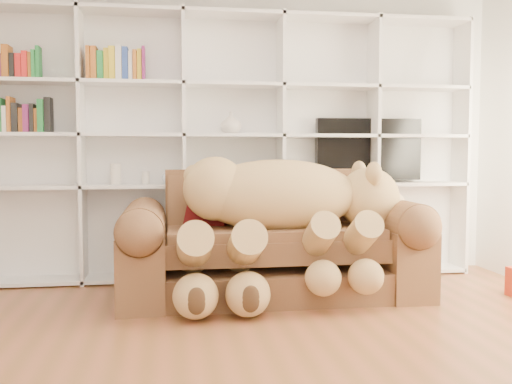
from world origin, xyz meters
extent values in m
plane|color=brown|center=(0.00, 0.00, 0.00)|extent=(5.00, 5.00, 0.00)
cube|color=white|center=(0.00, 2.50, 1.35)|extent=(5.00, 0.02, 2.70)
cube|color=white|center=(0.00, 2.46, 1.20)|extent=(4.40, 0.03, 2.40)
cube|color=white|center=(-1.32, 2.30, 1.20)|extent=(0.03, 0.35, 2.40)
cube|color=white|center=(-0.44, 2.30, 1.20)|extent=(0.03, 0.35, 2.40)
cube|color=white|center=(0.44, 2.30, 1.20)|extent=(0.03, 0.35, 2.40)
cube|color=white|center=(1.32, 2.30, 1.20)|extent=(0.03, 0.35, 2.40)
cube|color=white|center=(2.20, 2.30, 1.20)|extent=(0.03, 0.35, 2.40)
cube|color=white|center=(0.00, 2.30, 0.03)|extent=(4.40, 0.35, 0.03)
cube|color=white|center=(0.00, 2.30, 0.85)|extent=(4.40, 0.35, 0.03)
cube|color=white|center=(0.00, 2.30, 1.30)|extent=(4.40, 0.35, 0.03)
cube|color=white|center=(0.00, 2.30, 1.75)|extent=(4.40, 0.35, 0.03)
cube|color=white|center=(0.00, 2.30, 2.37)|extent=(4.40, 0.35, 0.03)
cube|color=brown|center=(0.24, 1.60, 0.12)|extent=(2.27, 0.92, 0.24)
cube|color=brown|center=(0.24, 1.57, 0.48)|extent=(1.69, 0.76, 0.32)
cube|color=brown|center=(0.24, 2.00, 0.70)|extent=(1.69, 0.22, 0.59)
cube|color=brown|center=(-0.78, 1.60, 0.30)|extent=(0.35, 1.03, 0.59)
cube|color=brown|center=(1.25, 1.60, 0.30)|extent=(0.35, 1.03, 0.59)
cylinder|color=brown|center=(-0.78, 1.60, 0.59)|extent=(0.35, 0.97, 0.35)
cylinder|color=brown|center=(1.25, 1.60, 0.59)|extent=(0.35, 0.97, 0.35)
ellipsoid|color=tan|center=(0.27, 1.54, 0.81)|extent=(1.30, 0.63, 0.56)
sphere|color=tan|center=(-0.22, 1.54, 0.87)|extent=(0.49, 0.49, 0.49)
sphere|color=tan|center=(1.01, 1.54, 0.78)|extent=(0.49, 0.49, 0.49)
sphere|color=beige|center=(1.20, 1.54, 0.71)|extent=(0.25, 0.25, 0.25)
sphere|color=#3C2715|center=(1.30, 1.54, 0.70)|extent=(0.08, 0.08, 0.08)
ellipsoid|color=tan|center=(0.99, 1.37, 0.98)|extent=(0.12, 0.19, 0.19)
ellipsoid|color=tan|center=(0.99, 1.72, 0.98)|extent=(0.12, 0.19, 0.19)
sphere|color=tan|center=(-0.38, 1.54, 0.97)|extent=(0.17, 0.17, 0.17)
cylinder|color=tan|center=(0.49, 1.20, 0.51)|extent=(0.21, 0.60, 0.44)
cylinder|color=tan|center=(0.81, 1.20, 0.51)|extent=(0.21, 0.60, 0.44)
cylinder|color=tan|center=(-0.40, 1.20, 0.46)|extent=(0.25, 0.69, 0.51)
cylinder|color=tan|center=(-0.04, 1.20, 0.46)|extent=(0.25, 0.69, 0.51)
sphere|color=tan|center=(0.49, 1.00, 0.26)|extent=(0.26, 0.26, 0.26)
sphere|color=tan|center=(0.81, 1.00, 0.26)|extent=(0.26, 0.26, 0.26)
sphere|color=tan|center=(-0.40, 1.00, 0.17)|extent=(0.31, 0.31, 0.31)
sphere|color=tan|center=(-0.04, 1.00, 0.17)|extent=(0.31, 0.31, 0.31)
cube|color=#580F10|center=(-0.29, 1.81, 0.71)|extent=(0.45, 0.36, 0.42)
cube|color=black|center=(1.30, 2.35, 1.17)|extent=(1.02, 0.08, 0.58)
cube|color=black|center=(1.30, 2.35, 0.89)|extent=(0.34, 0.18, 0.04)
cube|color=brown|center=(-0.17, 2.30, 0.98)|extent=(0.16, 0.03, 0.20)
sphere|color=#29502D|center=(0.25, 2.30, 0.95)|extent=(0.17, 0.17, 0.17)
cylinder|color=silver|center=(-1.04, 2.30, 0.96)|extent=(0.10, 0.10, 0.18)
cylinder|color=silver|center=(-0.78, 2.30, 0.92)|extent=(0.07, 0.07, 0.11)
sphere|color=white|center=(-0.59, 2.30, 0.92)|extent=(0.10, 0.10, 0.10)
imported|color=silver|center=(-0.02, 2.30, 1.41)|extent=(0.22, 0.22, 0.20)
camera|label=1|loc=(-0.57, -2.83, 1.15)|focal=40.00mm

